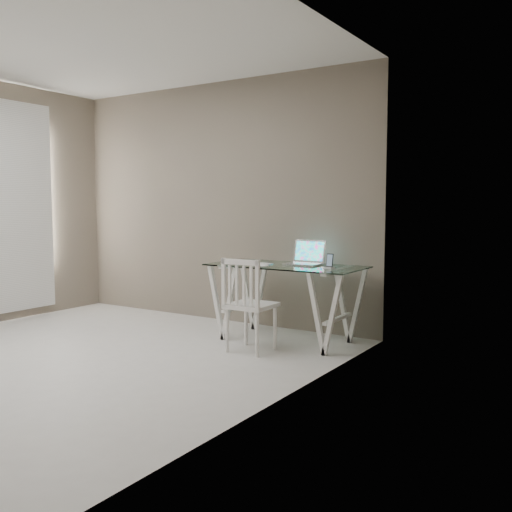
{
  "coord_description": "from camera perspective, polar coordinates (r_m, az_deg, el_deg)",
  "views": [
    {
      "loc": [
        3.9,
        -3.02,
        1.33
      ],
      "look_at": [
        1.05,
        1.44,
        0.85
      ],
      "focal_mm": 40.0,
      "sensor_mm": 36.0,
      "label": 1
    }
  ],
  "objects": [
    {
      "name": "room",
      "position": [
        5.01,
        -20.11,
        9.29
      ],
      "size": [
        4.5,
        4.52,
        2.71
      ],
      "color": "beige",
      "rests_on": "ground"
    },
    {
      "name": "desk",
      "position": [
        5.55,
        2.98,
        -4.64
      ],
      "size": [
        1.5,
        0.7,
        0.75
      ],
      "color": "silver",
      "rests_on": "ground"
    },
    {
      "name": "chair",
      "position": [
        5.11,
        -0.9,
        -4.49
      ],
      "size": [
        0.4,
        0.4,
        0.86
      ],
      "rotation": [
        0.0,
        0.0,
        0.02
      ],
      "color": "white",
      "rests_on": "ground"
    },
    {
      "name": "laptop",
      "position": [
        5.59,
        4.99,
        -0.25
      ],
      "size": [
        0.34,
        0.29,
        0.23
      ],
      "color": "silver",
      "rests_on": "desk"
    },
    {
      "name": "keyboard",
      "position": [
        5.62,
        0.45,
        -0.75
      ],
      "size": [
        0.25,
        0.11,
        0.01
      ],
      "primitive_type": "cube",
      "color": "silver",
      "rests_on": "desk"
    },
    {
      "name": "mouse",
      "position": [
        5.3,
        0.78,
        -0.97
      ],
      "size": [
        0.1,
        0.06,
        0.03
      ],
      "primitive_type": "ellipsoid",
      "color": "silver",
      "rests_on": "desk"
    },
    {
      "name": "phone_dock",
      "position": [
        5.23,
        7.36,
        -0.85
      ],
      "size": [
        0.07,
        0.07,
        0.14
      ],
      "color": "white",
      "rests_on": "desk"
    }
  ]
}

